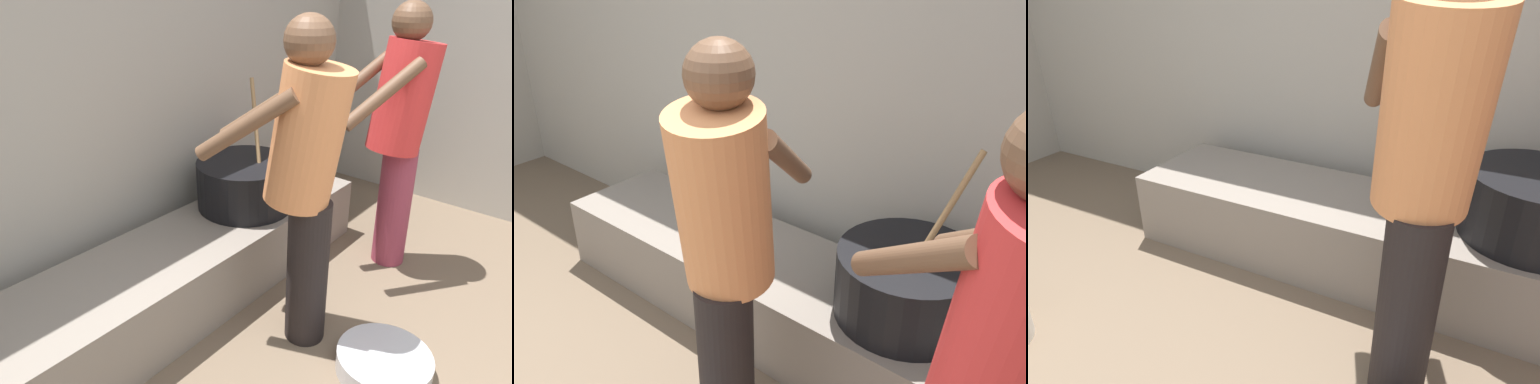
{
  "view_description": "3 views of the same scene",
  "coord_description": "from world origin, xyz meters",
  "views": [
    {
      "loc": [
        -1.04,
        0.2,
        1.71
      ],
      "look_at": [
        0.48,
        1.47,
        0.79
      ],
      "focal_mm": 34.02,
      "sensor_mm": 36.0,
      "label": 1
    },
    {
      "loc": [
        1.69,
        0.2,
        1.85
      ],
      "look_at": [
        0.63,
        1.48,
        1.02
      ],
      "focal_mm": 39.05,
      "sensor_mm": 36.0,
      "label": 2
    },
    {
      "loc": [
        0.8,
        0.01,
        1.41
      ],
      "look_at": [
        0.07,
        1.4,
        0.63
      ],
      "focal_mm": 31.73,
      "sensor_mm": 36.0,
      "label": 3
    }
  ],
  "objects": [
    {
      "name": "cook_in_orange_shirt",
      "position": [
        0.6,
        1.29,
        0.88
      ],
      "size": [
        0.53,
        0.72,
        1.55
      ],
      "color": "black",
      "rests_on": "ground_plane"
    },
    {
      "name": "cook_in_red_shirt",
      "position": [
        1.51,
        1.26,
        0.89
      ],
      "size": [
        0.72,
        0.6,
        1.56
      ],
      "color": "#8C3347",
      "rests_on": "ground_plane"
    },
    {
      "name": "hearth_ledge",
      "position": [
        0.36,
        1.92,
        0.19
      ],
      "size": [
        2.64,
        0.6,
        0.38
      ],
      "primitive_type": "cube",
      "color": "slate",
      "rests_on": "ground_plane"
    },
    {
      "name": "block_enclosure_rear",
      "position": [
        0.0,
        2.44,
        1.13
      ],
      "size": [
        5.55,
        0.2,
        2.25
      ],
      "primitive_type": "cube",
      "color": "#9E998E",
      "rests_on": "ground_plane"
    },
    {
      "name": "cooking_pot_main",
      "position": [
        0.96,
        1.95,
        0.53
      ],
      "size": [
        0.58,
        0.58,
        0.74
      ],
      "color": "black",
      "rests_on": "hearth_ledge"
    }
  ]
}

